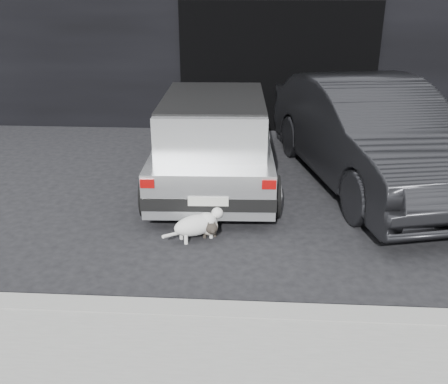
# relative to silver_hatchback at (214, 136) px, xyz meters

# --- Properties ---
(ground) EXTENTS (80.00, 80.00, 0.00)m
(ground) POSITION_rel_silver_hatchback_xyz_m (0.06, -0.87, -0.75)
(ground) COLOR black
(ground) RESTS_ON ground
(building_facade) EXTENTS (34.00, 4.00, 5.00)m
(building_facade) POSITION_rel_silver_hatchback_xyz_m (1.06, 5.13, 1.75)
(building_facade) COLOR black
(building_facade) RESTS_ON ground
(garage_opening) EXTENTS (4.00, 0.10, 2.60)m
(garage_opening) POSITION_rel_silver_hatchback_xyz_m (1.06, 3.12, 0.55)
(garage_opening) COLOR black
(garage_opening) RESTS_ON ground
(curb) EXTENTS (18.00, 0.25, 0.12)m
(curb) POSITION_rel_silver_hatchback_xyz_m (1.06, -3.47, -0.69)
(curb) COLOR gray
(curb) RESTS_ON ground
(silver_hatchback) EXTENTS (1.97, 3.79, 1.38)m
(silver_hatchback) POSITION_rel_silver_hatchback_xyz_m (0.00, 0.00, 0.00)
(silver_hatchback) COLOR silver
(silver_hatchback) RESTS_ON ground
(second_car) EXTENTS (2.76, 5.08, 1.59)m
(second_car) POSITION_rel_silver_hatchback_xyz_m (2.34, 0.15, 0.04)
(second_car) COLOR black
(second_car) RESTS_ON ground
(cat_siamese) EXTENTS (0.40, 0.71, 0.26)m
(cat_siamese) POSITION_rel_silver_hatchback_xyz_m (0.05, -1.76, -0.63)
(cat_siamese) COLOR beige
(cat_siamese) RESTS_ON ground
(cat_white) EXTENTS (0.72, 0.56, 0.39)m
(cat_white) POSITION_rel_silver_hatchback_xyz_m (-0.04, -1.88, -0.56)
(cat_white) COLOR silver
(cat_white) RESTS_ON ground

